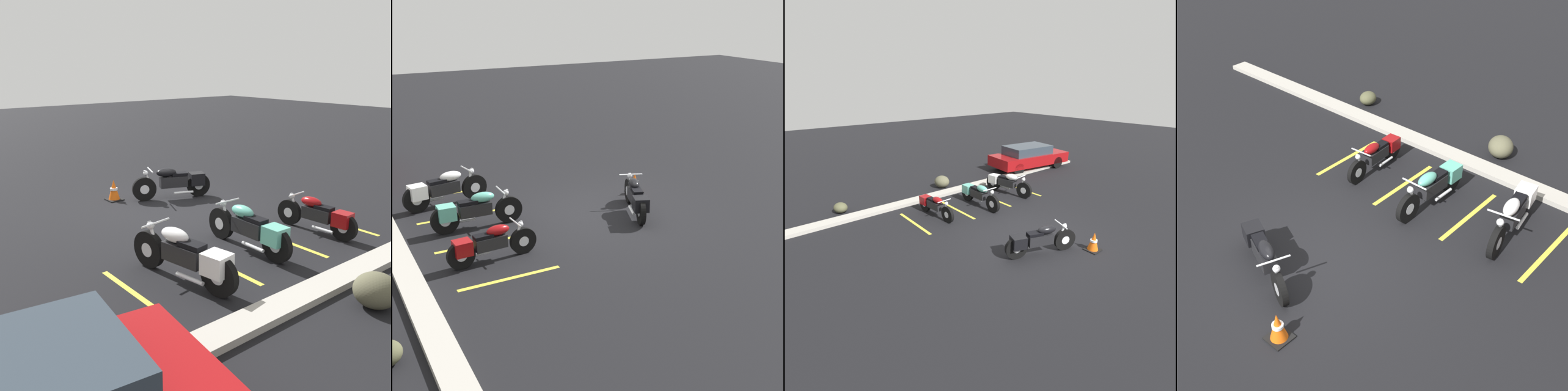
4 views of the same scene
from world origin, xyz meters
The scene contains 14 objects.
ground centered at (0.00, 0.00, 0.00)m, with size 60.00×60.00×0.00m, color black.
motorcycle_black_featured centered at (-0.54, -0.73, 0.45)m, with size 2.06×0.99×0.85m.
parked_bike_0 centered at (-1.34, 3.39, 0.41)m, with size 0.55×1.96×0.77m.
parked_bike_1 centered at (0.50, 3.16, 0.46)m, with size 0.62×2.21×0.87m.
parked_bike_2 centered at (2.31, 3.44, 0.48)m, with size 0.76×2.29×0.91m.
car_red centered at (6.11, 5.57, 0.68)m, with size 4.50×2.35×1.29m.
concrete_curb centered at (0.00, 5.03, 0.06)m, with size 18.00×0.50×0.12m, color #A8A399.
landscape_rock_0 centered at (-3.86, 5.84, 0.19)m, with size 0.54×0.47×0.38m, color #4D4E34.
landscape_rock_1 centered at (0.59, 5.85, 0.28)m, with size 0.62×0.68×0.55m, color brown.
traffic_cone centered at (0.88, -1.61, 0.26)m, with size 0.40×0.40×0.56m.
stall_line_0 centered at (-2.22, 3.26, 0.00)m, with size 0.10×2.10×0.00m, color gold.
stall_line_1 centered at (-0.41, 3.26, 0.00)m, with size 0.10×2.10×0.00m, color gold.
stall_line_2 centered at (1.40, 3.26, 0.00)m, with size 0.10×2.10×0.00m, color gold.
stall_line_3 centered at (3.20, 3.26, 0.00)m, with size 0.10×2.10×0.00m, color gold.
Camera 3 is at (-6.54, -5.44, 4.57)m, focal length 28.00 mm.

